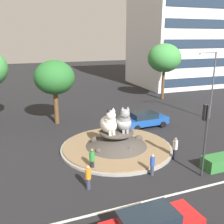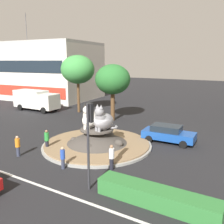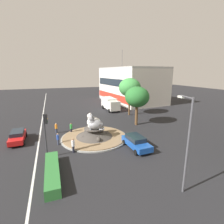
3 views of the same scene
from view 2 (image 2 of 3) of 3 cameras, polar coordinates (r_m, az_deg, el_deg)
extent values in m
plane|color=black|center=(21.25, -3.49, -7.86)|extent=(160.00, 160.00, 0.00)
cube|color=silver|center=(16.18, -18.91, -15.11)|extent=(112.00, 0.20, 0.01)
cylinder|color=gray|center=(21.22, -3.49, -7.64)|extent=(9.31, 9.31, 0.18)
cylinder|color=#846B4C|center=(21.17, -3.50, -7.27)|extent=(8.94, 8.94, 0.11)
cone|color=#423D38|center=(20.96, -3.52, -5.54)|extent=(5.14, 5.14, 1.23)
cylinder|color=#423D38|center=(20.80, -3.54, -4.08)|extent=(2.83, 2.83, 0.12)
ellipsoid|color=#423D38|center=(20.04, 1.53, -7.30)|extent=(0.75, 0.54, 0.60)
ellipsoid|color=#423D38|center=(22.50, -0.48, -5.20)|extent=(0.68, 0.61, 0.55)
ellipsoid|color=#423D38|center=(22.65, -5.34, -4.98)|extent=(0.83, 0.60, 0.67)
ellipsoid|color=#423D38|center=(21.51, -8.97, -6.36)|extent=(0.51, 0.52, 0.40)
ellipsoid|color=#423D38|center=(19.53, -5.35, -8.09)|extent=(0.57, 0.54, 0.45)
ellipsoid|color=silver|center=(21.06, -4.96, -1.77)|extent=(1.34, 1.99, 1.39)
cylinder|color=silver|center=(20.70, -5.52, -1.58)|extent=(0.96, 0.96, 0.87)
sphere|color=silver|center=(20.43, -5.78, 0.42)|extent=(0.77, 0.77, 0.77)
torus|color=silver|center=(21.69, -3.14, -2.86)|extent=(1.00, 1.00, 0.17)
cone|color=silver|center=(20.23, -5.30, 1.60)|extent=(0.33, 0.33, 0.31)
cone|color=black|center=(20.46, -6.30, 1.69)|extent=(0.33, 0.33, 0.31)
cylinder|color=silver|center=(20.53, -5.58, -3.65)|extent=(0.24, 0.24, 0.35)
cylinder|color=silver|center=(20.70, -6.32, -3.54)|extent=(0.24, 0.24, 0.35)
ellipsoid|color=gray|center=(20.28, -1.90, -2.27)|extent=(1.61, 2.14, 1.39)
cylinder|color=gray|center=(19.98, -2.68, -2.03)|extent=(1.08, 1.08, 0.87)
sphere|color=gray|center=(19.72, -2.99, 0.05)|extent=(0.77, 0.77, 0.77)
torus|color=gray|center=(20.76, 0.26, -3.52)|extent=(1.05, 1.05, 0.17)
cone|color=gray|center=(19.48, -2.58, 1.24)|extent=(0.37, 0.37, 0.31)
cone|color=gray|center=(19.78, -3.43, 1.40)|extent=(0.37, 0.37, 0.31)
cylinder|color=gray|center=(19.84, -2.99, -4.17)|extent=(0.24, 0.24, 0.35)
cylinder|color=gray|center=(20.06, -3.62, -3.99)|extent=(0.24, 0.24, 0.35)
cylinder|color=#2D2D33|center=(13.61, -5.57, -8.37)|extent=(0.14, 0.14, 4.95)
cube|color=black|center=(13.23, -5.14, -0.16)|extent=(0.33, 0.26, 1.05)
sphere|color=#360606|center=(13.23, -4.94, 1.23)|extent=(0.18, 0.18, 0.18)
sphere|color=orange|center=(13.29, -4.92, -0.10)|extent=(0.18, 0.18, 0.18)
sphere|color=black|center=(13.36, -4.90, -1.43)|extent=(0.18, 0.18, 0.18)
cube|color=silver|center=(50.71, -16.14, 8.98)|extent=(22.58, 14.77, 10.01)
cube|color=red|center=(46.30, -21.21, 4.68)|extent=(20.53, 2.05, 1.80)
cube|color=#19232D|center=(46.03, -21.59, 9.87)|extent=(19.67, 1.93, 2.00)
cube|color=#B2B2AD|center=(50.76, -16.49, 14.91)|extent=(22.58, 14.77, 0.50)
cylinder|color=#4C4C51|center=(48.73, -19.39, 18.12)|extent=(0.10, 0.10, 4.97)
cube|color=#2D7033|center=(13.21, 10.23, -18.91)|extent=(6.29, 1.20, 0.90)
cylinder|color=brown|center=(34.73, -7.82, 3.35)|extent=(0.38, 0.38, 4.16)
ellipsoid|color=#3D8E42|center=(34.38, -8.01, 9.82)|extent=(4.60, 4.60, 3.91)
cylinder|color=brown|center=(29.60, 0.16, 1.18)|extent=(0.49, 0.49, 3.34)
ellipsoid|color=#286B2D|center=(29.16, 0.17, 7.65)|extent=(4.18, 4.18, 3.56)
cylinder|color=#33384C|center=(17.15, -11.36, -11.76)|extent=(0.24, 0.24, 0.72)
cylinder|color=#284CB2|center=(16.90, -11.46, -9.66)|extent=(0.32, 0.32, 0.63)
sphere|color=tan|center=(16.75, -11.52, -8.33)|extent=(0.21, 0.21, 0.21)
cylinder|color=black|center=(20.88, -14.90, -7.49)|extent=(0.28, 0.28, 0.78)
cylinder|color=#288C38|center=(20.65, -15.01, -5.58)|extent=(0.37, 0.37, 0.68)
sphere|color=#936B4C|center=(20.52, -15.08, -4.38)|extent=(0.22, 0.22, 0.22)
cylinder|color=#33384C|center=(20.22, -21.06, -8.59)|extent=(0.27, 0.27, 0.75)
cylinder|color=orange|center=(20.00, -21.21, -6.71)|extent=(0.36, 0.36, 0.65)
sphere|color=tan|center=(19.87, -21.31, -5.52)|extent=(0.21, 0.21, 0.21)
cylinder|color=black|center=(16.71, -0.12, -12.01)|extent=(0.28, 0.28, 0.81)
cylinder|color=silver|center=(16.42, -0.12, -9.61)|extent=(0.37, 0.37, 0.70)
sphere|color=#936B4C|center=(16.25, -0.12, -8.08)|extent=(0.23, 0.23, 0.23)
cube|color=#19479E|center=(22.47, 13.09, -5.28)|extent=(4.63, 2.04, 0.68)
cube|color=#19232D|center=(22.35, 12.60, -3.70)|extent=(2.62, 1.74, 0.54)
cylinder|color=black|center=(23.12, 17.29, -5.91)|extent=(0.65, 0.24, 0.64)
cylinder|color=black|center=(21.37, 16.27, -7.31)|extent=(0.65, 0.24, 0.64)
cylinder|color=black|center=(23.83, 10.17, -5.01)|extent=(0.65, 0.24, 0.64)
cylinder|color=black|center=(22.15, 8.61, -6.28)|extent=(0.65, 0.24, 0.64)
cube|color=silver|center=(35.58, -14.50, 2.36)|extent=(2.18, 2.42, 2.13)
cube|color=silver|center=(38.13, -18.37, 3.00)|extent=(5.04, 2.45, 2.46)
cylinder|color=black|center=(36.56, -13.03, 0.99)|extent=(0.90, 0.31, 0.90)
cylinder|color=black|center=(34.89, -15.69, 0.33)|extent=(0.90, 0.31, 0.90)
cylinder|color=black|center=(39.90, -18.01, 1.61)|extent=(0.90, 0.31, 0.90)
cylinder|color=black|center=(38.37, -20.65, 1.03)|extent=(0.90, 0.31, 0.90)
camera|label=1|loc=(19.17, -67.38, 10.35)|focal=41.70mm
camera|label=3|loc=(15.57, 75.99, 10.66)|focal=26.85mm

